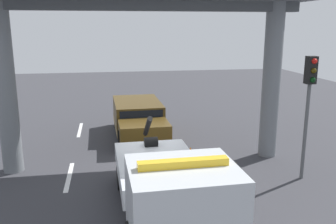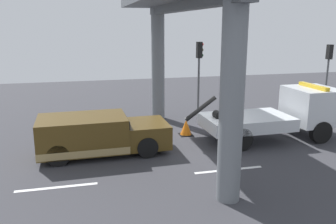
% 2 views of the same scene
% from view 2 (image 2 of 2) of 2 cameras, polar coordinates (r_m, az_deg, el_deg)
% --- Properties ---
extents(ground_plane, '(60.00, 40.00, 0.10)m').
position_cam_2_polar(ground_plane, '(15.77, 5.55, -5.42)').
color(ground_plane, '#38383D').
extents(lane_stripe_west, '(2.60, 0.16, 0.01)m').
position_cam_2_polar(lane_stripe_west, '(12.30, -17.46, -11.49)').
color(lane_stripe_west, silver).
rests_on(lane_stripe_west, ground).
extents(lane_stripe_mid, '(2.60, 0.16, 0.01)m').
position_cam_2_polar(lane_stripe_mid, '(13.25, 9.72, -9.16)').
color(lane_stripe_mid, silver).
rests_on(lane_stripe_mid, ground).
extents(tow_truck_white, '(7.27, 2.51, 2.46)m').
position_cam_2_polar(tow_truck_white, '(17.13, 18.28, -0.15)').
color(tow_truck_white, silver).
rests_on(tow_truck_white, ground).
extents(towed_van_green, '(5.24, 2.30, 1.58)m').
position_cam_2_polar(towed_van_green, '(14.69, -11.27, -3.68)').
color(towed_van_green, '#4C3814').
rests_on(towed_van_green, ground).
extents(traffic_light_near, '(0.39, 0.32, 4.22)m').
position_cam_2_polar(traffic_light_near, '(20.31, 5.06, 7.97)').
color(traffic_light_near, '#515456').
rests_on(traffic_light_near, ground).
extents(traffic_light_far, '(0.39, 0.32, 3.96)m').
position_cam_2_polar(traffic_light_far, '(24.43, 24.45, 7.36)').
color(traffic_light_far, '#515456').
rests_on(traffic_light_far, ground).
extents(traffic_cone_orange, '(0.62, 0.62, 0.74)m').
position_cam_2_polar(traffic_cone_orange, '(16.96, 2.91, -2.54)').
color(traffic_cone_orange, orange).
rests_on(traffic_cone_orange, ground).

